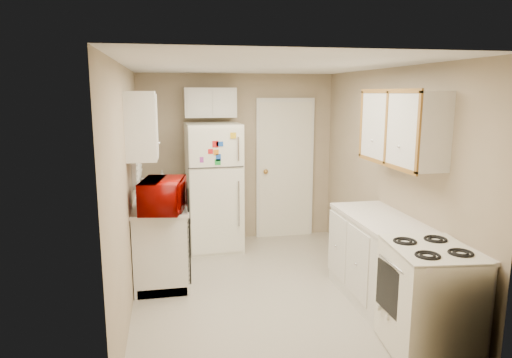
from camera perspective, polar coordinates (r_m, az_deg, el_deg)
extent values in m
plane|color=beige|center=(5.16, 1.09, -13.69)|extent=(3.80, 3.80, 0.00)
plane|color=white|center=(4.70, 1.20, 13.98)|extent=(3.80, 3.80, 0.00)
plane|color=tan|center=(4.70, -15.78, -1.12)|extent=(3.80, 3.80, 0.00)
plane|color=tan|center=(5.26, 16.23, 0.08)|extent=(3.80, 3.80, 0.00)
plane|color=tan|center=(6.63, -2.31, 2.64)|extent=(2.80, 2.80, 0.00)
plane|color=tan|center=(3.02, 8.82, -7.43)|extent=(2.80, 2.80, 0.00)
cube|color=silver|center=(5.74, -11.69, -6.53)|extent=(0.60, 1.80, 0.90)
cube|color=black|center=(5.16, -8.51, -7.95)|extent=(0.03, 0.58, 0.72)
cube|color=gray|center=(5.78, -11.83, -2.21)|extent=(0.54, 0.74, 0.16)
imported|color=#800400|center=(4.90, -11.52, -2.27)|extent=(0.66, 0.44, 0.41)
imported|color=white|center=(6.33, -11.64, 0.20)|extent=(0.10, 0.10, 0.20)
cube|color=silver|center=(5.68, -14.75, 4.99)|extent=(0.10, 0.98, 1.08)
cube|color=silver|center=(4.83, -14.15, 6.45)|extent=(0.30, 0.45, 0.70)
cube|color=white|center=(6.24, -5.31, -1.01)|extent=(0.74, 0.72, 1.73)
cube|color=silver|center=(6.37, -5.77, 9.48)|extent=(0.70, 0.30, 0.40)
cube|color=white|center=(6.76, 3.62, 1.24)|extent=(0.86, 0.06, 2.08)
cube|color=silver|center=(4.65, 16.93, -11.00)|extent=(0.60, 2.00, 0.90)
cube|color=white|center=(4.11, 20.67, -14.05)|extent=(0.69, 0.82, 0.92)
cube|color=silver|center=(4.68, 17.76, 6.14)|extent=(0.30, 1.20, 0.70)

